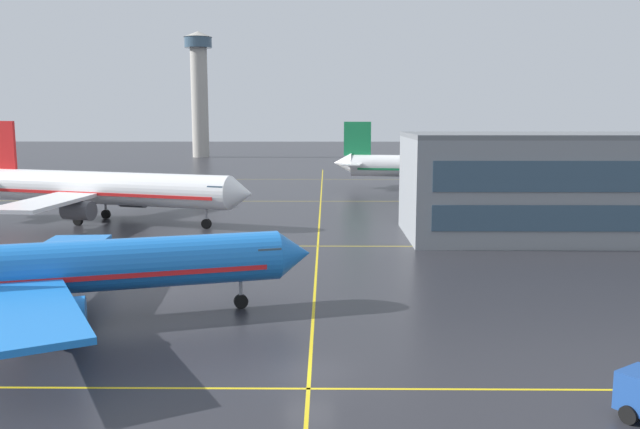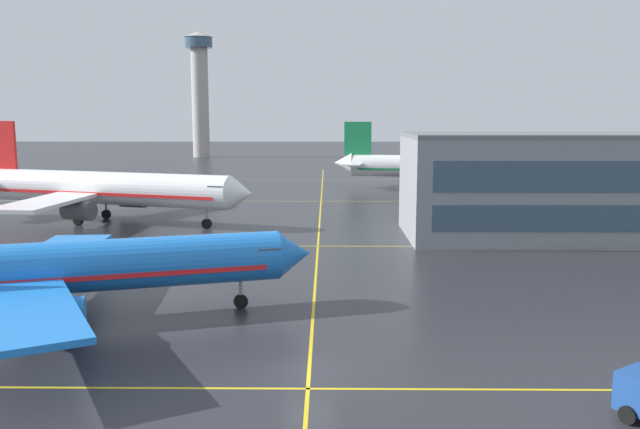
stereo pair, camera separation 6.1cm
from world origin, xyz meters
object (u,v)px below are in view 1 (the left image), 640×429
object	(u,v)px
airliner_front_gate	(53,269)
control_tower	(199,85)
airliner_second_row	(101,188)
airliner_third_row	(440,167)

from	to	relation	value
airliner_front_gate	control_tower	distance (m)	170.16
airliner_front_gate	control_tower	size ratio (longest dim) A/B	0.84
airliner_front_gate	airliner_second_row	xyz separation A→B (m)	(-10.34, 39.43, 0.71)
airliner_second_row	control_tower	size ratio (longest dim) A/B	1.01
airliner_third_row	airliner_front_gate	bearing A→B (deg)	-116.07
airliner_second_row	control_tower	xyz separation A→B (m)	(-12.13, 128.18, 18.18)
airliner_front_gate	airliner_third_row	size ratio (longest dim) A/B	0.85
airliner_second_row	control_tower	distance (m)	130.03
airliner_front_gate	airliner_second_row	world-z (taller)	airliner_second_row
airliner_front_gate	airliner_third_row	world-z (taller)	airliner_third_row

